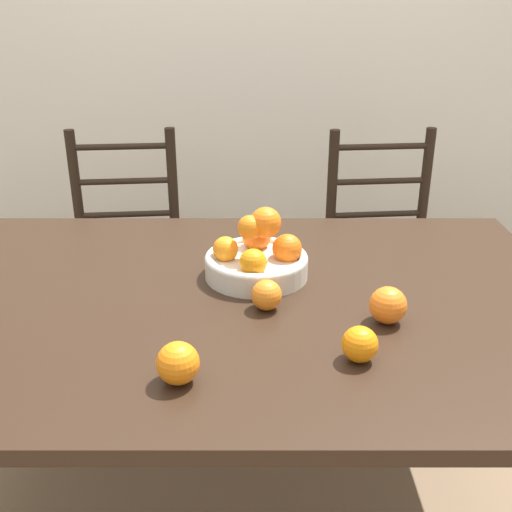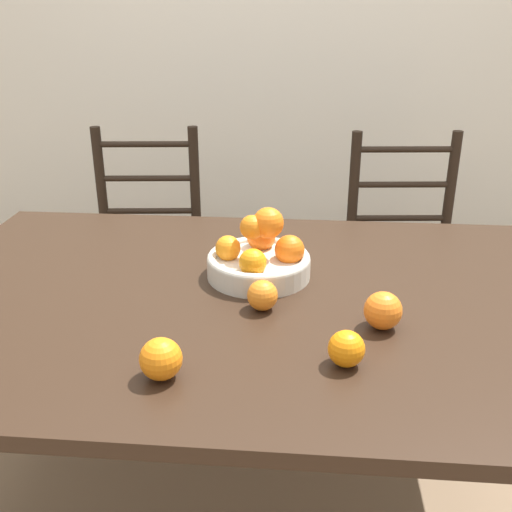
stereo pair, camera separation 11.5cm
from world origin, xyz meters
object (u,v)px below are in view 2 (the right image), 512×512
orange_loose_3 (262,295)px  chair_left (147,255)px  fruit_bowl (260,257)px  orange_loose_0 (346,349)px  orange_loose_1 (161,359)px  chair_right (404,264)px  orange_loose_2 (383,311)px

orange_loose_3 → chair_left: bearing=119.6°
fruit_bowl → orange_loose_0: size_ratio=3.64×
orange_loose_1 → chair_right: chair_right is taller
chair_right → orange_loose_1: bearing=-123.5°
orange_loose_1 → chair_left: chair_left is taller
orange_loose_1 → orange_loose_3: size_ratio=1.14×
orange_loose_3 → orange_loose_0: bearing=-49.9°
orange_loose_0 → orange_loose_1: bearing=-168.2°
chair_right → orange_loose_0: bearing=-110.2°
orange_loose_0 → orange_loose_3: (-0.18, 0.21, -0.00)m
fruit_bowl → orange_loose_3: bearing=-83.4°
chair_right → orange_loose_3: bearing=-122.6°
fruit_bowl → chair_left: chair_left is taller
fruit_bowl → orange_loose_1: 0.49m
orange_loose_2 → orange_loose_1: bearing=-152.6°
orange_loose_2 → chair_right: size_ratio=0.09×
orange_loose_3 → orange_loose_1: bearing=-120.5°
chair_right → orange_loose_2: bearing=-107.7°
orange_loose_3 → fruit_bowl: bearing=96.6°
orange_loose_0 → orange_loose_3: bearing=130.1°
fruit_bowl → orange_loose_2: bearing=-40.0°
orange_loose_0 → orange_loose_2: bearing=60.6°
chair_left → fruit_bowl: bearing=-61.7°
orange_loose_1 → chair_left: 1.32m
orange_loose_1 → orange_loose_2: size_ratio=0.98×
fruit_bowl → chair_right: 0.97m
orange_loose_2 → chair_left: (-0.80, 1.00, -0.33)m
orange_loose_0 → chair_left: 1.39m
orange_loose_2 → orange_loose_3: 0.27m
orange_loose_3 → chair_right: 1.10m
chair_left → orange_loose_1: bearing=-79.1°
orange_loose_0 → orange_loose_1: orange_loose_1 is taller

